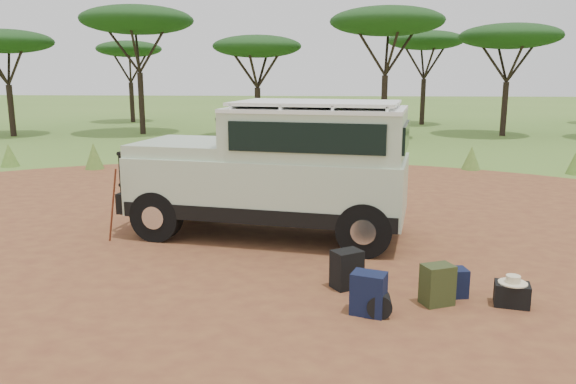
# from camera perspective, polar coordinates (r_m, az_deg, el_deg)

# --- Properties ---
(ground) EXTENTS (140.00, 140.00, 0.00)m
(ground) POSITION_cam_1_polar(r_m,az_deg,el_deg) (9.53, -5.11, -6.42)
(ground) COLOR #547D2C
(ground) RESTS_ON ground
(dirt_clearing) EXTENTS (23.00, 23.00, 0.01)m
(dirt_clearing) POSITION_cam_1_polar(r_m,az_deg,el_deg) (9.53, -5.11, -6.39)
(dirt_clearing) COLOR brown
(dirt_clearing) RESTS_ON ground
(grass_fringe) EXTENTS (36.60, 1.60, 0.90)m
(grass_fringe) POSITION_cam_1_polar(r_m,az_deg,el_deg) (17.84, -0.24, 3.57)
(grass_fringe) COLOR #547D2C
(grass_fringe) RESTS_ON ground
(acacia_treeline) EXTENTS (46.70, 13.20, 6.26)m
(acacia_treeline) POSITION_cam_1_polar(r_m,az_deg,el_deg) (28.80, 2.90, 15.64)
(acacia_treeline) COLOR black
(acacia_treeline) RESTS_ON ground
(safari_vehicle) EXTENTS (5.44, 2.89, 2.52)m
(safari_vehicle) POSITION_cam_1_polar(r_m,az_deg,el_deg) (10.38, -0.98, 2.06)
(safari_vehicle) COLOR #B7CBAD
(safari_vehicle) RESTS_ON ground
(walking_staff) EXTENTS (0.31, 0.21, 1.37)m
(walking_staff) POSITION_cam_1_polar(r_m,az_deg,el_deg) (10.49, -17.38, -1.33)
(walking_staff) COLOR brown
(walking_staff) RESTS_ON ground
(backpack_black) EXTENTS (0.50, 0.47, 0.55)m
(backpack_black) POSITION_cam_1_polar(r_m,az_deg,el_deg) (8.06, 5.99, -7.82)
(backpack_black) COLOR black
(backpack_black) RESTS_ON ground
(backpack_navy) EXTENTS (0.49, 0.42, 0.55)m
(backpack_navy) POSITION_cam_1_polar(r_m,az_deg,el_deg) (7.25, 8.19, -10.19)
(backpack_navy) COLOR #111736
(backpack_navy) RESTS_ON ground
(backpack_olive) EXTENTS (0.47, 0.42, 0.55)m
(backpack_olive) POSITION_cam_1_polar(r_m,az_deg,el_deg) (7.72, 14.93, -9.10)
(backpack_olive) COLOR #39421E
(backpack_olive) RESTS_ON ground
(duffel_navy) EXTENTS (0.40, 0.33, 0.40)m
(duffel_navy) POSITION_cam_1_polar(r_m,az_deg,el_deg) (8.06, 16.43, -8.83)
(duffel_navy) COLOR #111736
(duffel_navy) RESTS_ON ground
(hard_case) EXTENTS (0.49, 0.40, 0.31)m
(hard_case) POSITION_cam_1_polar(r_m,az_deg,el_deg) (8.03, 21.78, -9.65)
(hard_case) COLOR black
(hard_case) RESTS_ON ground
(stuff_sack) EXTENTS (0.32, 0.32, 0.32)m
(stuff_sack) POSITION_cam_1_polar(r_m,az_deg,el_deg) (7.29, 9.21, -11.12)
(stuff_sack) COLOR black
(stuff_sack) RESTS_ON ground
(safari_hat) EXTENTS (0.37, 0.37, 0.11)m
(safari_hat) POSITION_cam_1_polar(r_m,az_deg,el_deg) (7.96, 21.89, -8.35)
(safari_hat) COLOR beige
(safari_hat) RESTS_ON hard_case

